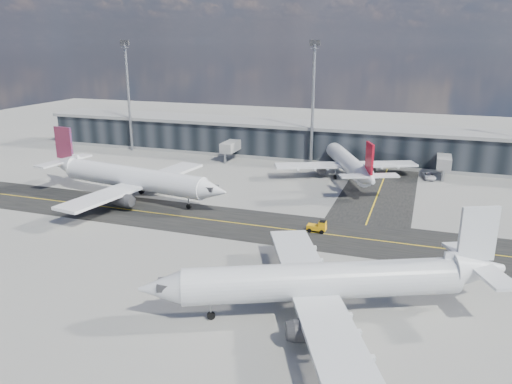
{
  "coord_description": "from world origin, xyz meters",
  "views": [
    {
      "loc": [
        26.1,
        -67.46,
        28.63
      ],
      "look_at": [
        0.48,
        6.11,
        5.0
      ],
      "focal_mm": 35.0,
      "sensor_mm": 36.0,
      "label": 1
    }
  ],
  "objects_px": {
    "service_van": "(429,176)",
    "airliner_redtail": "(348,163)",
    "airliner_near": "(327,281)",
    "baggage_tug": "(318,227)",
    "airliner_af": "(131,178)"
  },
  "relations": [
    {
      "from": "service_van",
      "to": "airliner_redtail",
      "type": "bearing_deg",
      "value": -173.85
    },
    {
      "from": "airliner_near",
      "to": "baggage_tug",
      "type": "bearing_deg",
      "value": -10.31
    },
    {
      "from": "service_van",
      "to": "airliner_af",
      "type": "bearing_deg",
      "value": -159.94
    },
    {
      "from": "baggage_tug",
      "to": "service_van",
      "type": "distance_m",
      "value": 41.89
    },
    {
      "from": "baggage_tug",
      "to": "service_van",
      "type": "xyz_separation_m",
      "value": [
        15.89,
        38.75,
        -0.22
      ]
    },
    {
      "from": "airliner_af",
      "to": "airliner_redtail",
      "type": "distance_m",
      "value": 45.54
    },
    {
      "from": "airliner_af",
      "to": "baggage_tug",
      "type": "bearing_deg",
      "value": 90.42
    },
    {
      "from": "airliner_af",
      "to": "airliner_near",
      "type": "bearing_deg",
      "value": 64.81
    },
    {
      "from": "airliner_redtail",
      "to": "baggage_tug",
      "type": "height_order",
      "value": "airliner_redtail"
    },
    {
      "from": "airliner_af",
      "to": "service_van",
      "type": "height_order",
      "value": "airliner_af"
    },
    {
      "from": "airliner_af",
      "to": "baggage_tug",
      "type": "xyz_separation_m",
      "value": [
        37.11,
        -5.52,
        -3.14
      ]
    },
    {
      "from": "airliner_redtail",
      "to": "service_van",
      "type": "height_order",
      "value": "airliner_redtail"
    },
    {
      "from": "airliner_af",
      "to": "airliner_redtail",
      "type": "relative_size",
      "value": 1.19
    },
    {
      "from": "airliner_af",
      "to": "airliner_near",
      "type": "relative_size",
      "value": 1.09
    },
    {
      "from": "airliner_near",
      "to": "baggage_tug",
      "type": "distance_m",
      "value": 24.62
    }
  ]
}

